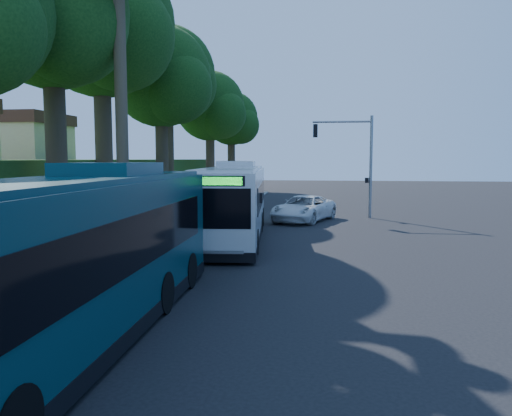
# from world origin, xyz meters

# --- Properties ---
(ground) EXTENTS (140.00, 140.00, 0.00)m
(ground) POSITION_xyz_m (0.00, 0.00, 0.00)
(ground) COLOR black
(ground) RESTS_ON ground
(sidewalk) EXTENTS (4.50, 70.00, 0.12)m
(sidewalk) POSITION_xyz_m (-7.30, 0.00, 0.06)
(sidewalk) COLOR gray
(sidewalk) RESTS_ON ground
(red_curb) EXTENTS (0.25, 30.00, 0.13)m
(red_curb) POSITION_xyz_m (-5.00, -4.00, 0.07)
(red_curb) COLOR maroon
(red_curb) RESTS_ON ground
(grass_verge) EXTENTS (8.00, 70.00, 0.06)m
(grass_verge) POSITION_xyz_m (-13.00, 5.00, 0.03)
(grass_verge) COLOR #234719
(grass_verge) RESTS_ON ground
(bus_shelter) EXTENTS (3.20, 1.51, 2.55)m
(bus_shelter) POSITION_xyz_m (-7.26, -2.86, 1.81)
(bus_shelter) COLOR black
(bus_shelter) RESTS_ON ground
(stop_sign_pole) EXTENTS (0.35, 0.06, 3.17)m
(stop_sign_pole) POSITION_xyz_m (-5.40, -5.00, 2.08)
(stop_sign_pole) COLOR gray
(stop_sign_pole) RESTS_ON ground
(traffic_signal_pole) EXTENTS (4.10, 0.30, 7.00)m
(traffic_signal_pole) POSITION_xyz_m (3.78, 10.00, 4.42)
(traffic_signal_pole) COLOR gray
(traffic_signal_pole) RESTS_ON ground
(hillside_backdrop) EXTENTS (24.00, 60.00, 8.80)m
(hillside_backdrop) POSITION_xyz_m (-26.30, 15.10, 2.44)
(hillside_backdrop) COLOR #234719
(hillside_backdrop) RESTS_ON ground
(tree_0) EXTENTS (8.40, 8.00, 15.70)m
(tree_0) POSITION_xyz_m (-12.40, -0.02, 11.20)
(tree_0) COLOR #382B1E
(tree_0) RESTS_ON ground
(tree_1) EXTENTS (10.50, 10.00, 18.26)m
(tree_1) POSITION_xyz_m (-13.37, 7.98, 12.73)
(tree_1) COLOR #382B1E
(tree_1) RESTS_ON ground
(tree_2) EXTENTS (8.82, 8.40, 15.12)m
(tree_2) POSITION_xyz_m (-11.89, 15.98, 10.48)
(tree_2) COLOR #382B1E
(tree_2) RESTS_ON ground
(tree_3) EXTENTS (10.08, 9.60, 17.28)m
(tree_3) POSITION_xyz_m (-13.88, 23.98, 11.98)
(tree_3) COLOR #382B1E
(tree_3) RESTS_ON ground
(tree_4) EXTENTS (8.40, 8.00, 14.14)m
(tree_4) POSITION_xyz_m (-11.40, 31.98, 9.73)
(tree_4) COLOR #382B1E
(tree_4) RESTS_ON ground
(tree_5) EXTENTS (7.35, 7.00, 12.86)m
(tree_5) POSITION_xyz_m (-10.41, 39.99, 8.96)
(tree_5) COLOR #382B1E
(tree_5) RESTS_ON ground
(white_bus) EXTENTS (4.08, 13.45, 3.95)m
(white_bus) POSITION_xyz_m (-2.95, 0.01, 1.93)
(white_bus) COLOR silver
(white_bus) RESTS_ON ground
(teal_bus) EXTENTS (3.07, 13.38, 3.98)m
(teal_bus) POSITION_xyz_m (-3.80, -14.87, 1.94)
(teal_bus) COLOR #0A333C
(teal_bus) RESTS_ON ground
(pickup) EXTENTS (4.59, 6.58, 1.67)m
(pickup) POSITION_xyz_m (0.34, 7.64, 0.83)
(pickup) COLOR white
(pickup) RESTS_ON ground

